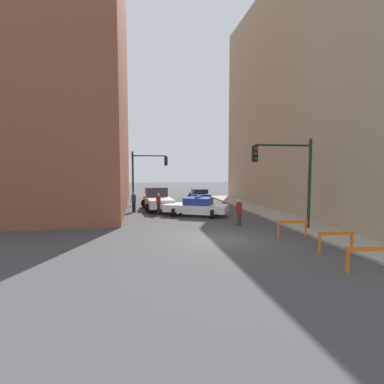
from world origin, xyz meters
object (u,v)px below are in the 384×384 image
traffic_light_near (291,170)px  police_car (196,206)px  pedestrian_crossing (158,204)px  pedestrian_sidewalk (239,212)px  traffic_light_far (144,170)px  parked_car_near (199,194)px  barrier_back (292,226)px  pedestrian_corner (134,202)px  barrier_mid (336,238)px  barrier_front (367,255)px  white_truck (157,199)px

traffic_light_near → police_car: 7.99m
traffic_light_near → pedestrian_crossing: size_ratio=3.13×
pedestrian_sidewalk → traffic_light_far: bearing=61.2°
parked_car_near → barrier_back: parked_car_near is taller
pedestrian_corner → barrier_mid: (8.69, -13.60, -0.24)m
traffic_light_near → barrier_front: (-0.88, -6.98, -2.91)m
police_car → white_truck: 4.86m
traffic_light_far → barrier_back: 16.97m
police_car → barrier_front: size_ratio=3.15×
white_truck → barrier_mid: bearing=-69.7°
pedestrian_crossing → barrier_mid: 13.64m
pedestrian_crossing → barrier_mid: pedestrian_crossing is taller
white_truck → pedestrian_sidewalk: bearing=-64.7°
police_car → pedestrian_sidewalk: bearing=-128.7°
pedestrian_sidewalk → barrier_front: (1.53, -8.99, -0.24)m
parked_car_near → barrier_mid: bearing=-83.8°
pedestrian_sidewalk → barrier_mid: bearing=-127.5°
police_car → barrier_mid: bearing=-133.5°
traffic_light_far → pedestrian_corner: bearing=-102.8°
police_car → white_truck: size_ratio=0.91×
white_truck → barrier_mid: 16.15m
white_truck → barrier_back: (6.24, -11.80, -0.29)m
pedestrian_sidewalk → pedestrian_crossing: bearing=76.9°
pedestrian_corner → pedestrian_sidewalk: (6.61, -7.03, 0.00)m
traffic_light_near → barrier_front: traffic_light_near is taller
pedestrian_sidewalk → barrier_back: 4.02m
white_truck → parked_car_near: bearing=47.6°
parked_car_near → barrier_mid: parked_car_near is taller
police_car → pedestrian_sidewalk: 4.52m
pedestrian_corner → barrier_front: size_ratio=1.04×
barrier_front → barrier_mid: bearing=77.4°
barrier_front → pedestrian_corner: bearing=117.0°
traffic_light_near → white_truck: bearing=124.6°
traffic_light_near → pedestrian_crossing: traffic_light_near is taller
police_car → barrier_back: size_ratio=3.18×
traffic_light_near → barrier_front: size_ratio=3.26×
barrier_front → parked_car_near: bearing=92.5°
police_car → white_truck: bearing=59.0°
parked_car_near → barrier_front: bearing=-85.5°
parked_car_near → police_car: bearing=-101.0°
pedestrian_crossing → barrier_back: pedestrian_crossing is taller
white_truck → barrier_front: size_ratio=3.46×
white_truck → pedestrian_sidewalk: size_ratio=3.33×
white_truck → barrier_mid: size_ratio=3.47×
pedestrian_sidewalk → barrier_front: bearing=-135.3°
barrier_mid → pedestrian_corner: bearing=122.6°
pedestrian_corner → traffic_light_far: bearing=153.1°
barrier_mid → barrier_back: same height
barrier_front → barrier_back: size_ratio=1.01×
white_truck → police_car: bearing=-61.0°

